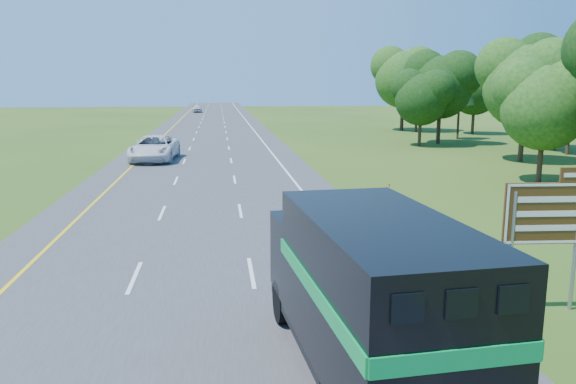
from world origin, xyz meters
name	(u,v)px	position (x,y,z in m)	size (l,w,h in m)	color
road	(210,145)	(0.00, 50.00, 0.02)	(15.00, 260.00, 0.04)	#38383A
lane_markings	(210,145)	(0.00, 50.00, 0.04)	(11.15, 260.00, 0.01)	yellow
horse_truck	(367,293)	(3.71, 3.95, 1.95)	(3.11, 8.23, 3.57)	black
white_suv	(154,148)	(-4.17, 38.96, 1.02)	(3.25, 7.05, 1.96)	silver
far_car	(197,109)	(-3.55, 116.12, 0.87)	(1.95, 4.84, 1.65)	silver
exit_sign	(548,219)	(9.36, 7.10, 2.52)	(2.29, 0.23, 3.88)	gray
delineator	(389,193)	(9.42, 20.91, 0.55)	(0.08, 0.05, 1.02)	#FF4A0D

